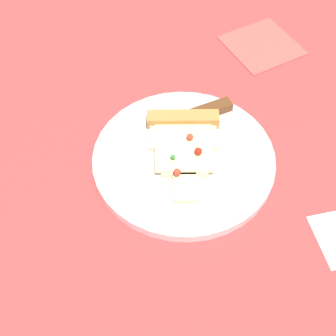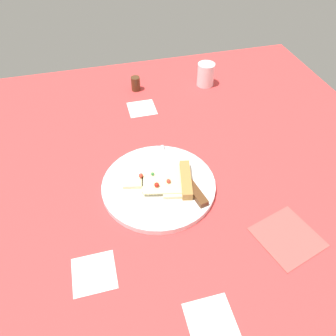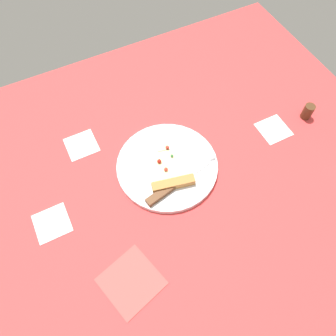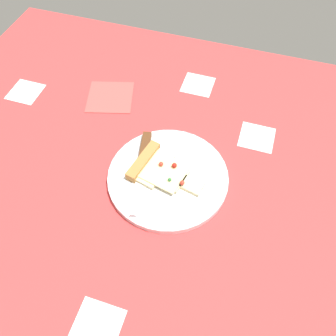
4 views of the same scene
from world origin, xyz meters
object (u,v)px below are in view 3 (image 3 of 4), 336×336
Objects in this scene: plate at (167,166)px; pepper_shaker at (308,111)px; knife at (175,184)px; napkin at (131,281)px; pizza_slice at (169,171)px.

plate is 48.27cm from pepper_shaker.
knife is at bearing -85.49° from pepper_shaker.
pepper_shaker reaches higher than knife.
napkin is (24.89, -22.24, -0.59)cm from plate.
plate is at bearing 89.75° from pizza_slice.
pizza_slice is 0.78× the size of knife.
plate is 5.82× the size of pepper_shaker.
pepper_shaker is at bearing 11.82° from pizza_slice.
plate is 1.23× the size of knife.
napkin is (22.37, -21.67, -2.17)cm from pizza_slice.
knife is at bearing -8.45° from plate.
knife is (4.44, -0.47, -0.19)cm from pizza_slice.
knife is at bearing -83.50° from pizza_slice.
napkin is at bearing -72.79° from pepper_shaker.
pizza_slice reaches higher than napkin.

